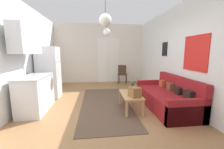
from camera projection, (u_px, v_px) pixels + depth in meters
ground_plane at (105, 115)px, 3.49m from camera, size 4.84×8.06×0.10m
wall_back at (100, 54)px, 6.97m from camera, size 4.44×0.13×2.83m
wall_right at (192, 55)px, 3.51m from camera, size 0.12×7.66×2.83m
wall_left at (3, 56)px, 3.01m from camera, size 0.12×7.66×2.83m
area_rug at (106, 104)px, 4.12m from camera, size 1.37×3.26×0.01m
couch at (168, 98)px, 3.83m from camera, size 0.93×2.04×0.84m
coffee_table at (131, 96)px, 3.66m from camera, size 0.46×0.92×0.43m
bamboo_vase at (133, 88)px, 3.74m from camera, size 0.08×0.08×0.46m
handbag at (135, 92)px, 3.39m from camera, size 0.28×0.33×0.35m
refrigerator at (49, 72)px, 4.62m from camera, size 0.66×0.61×1.67m
kitchen_counter at (33, 79)px, 3.54m from camera, size 0.59×1.20×2.14m
accent_chair at (122, 73)px, 6.66m from camera, size 0.53×0.51×0.90m
pendant_lamp_near at (105, 20)px, 2.43m from camera, size 0.21×0.21×0.89m
pendant_lamp_far at (107, 32)px, 4.93m from camera, size 0.26×0.26×0.77m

